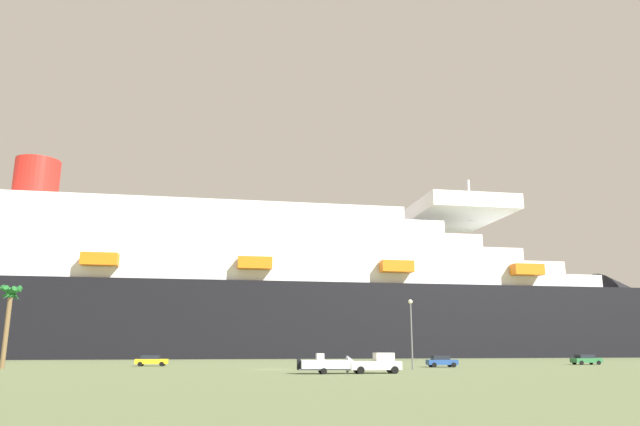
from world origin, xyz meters
name	(u,v)px	position (x,y,z in m)	size (l,w,h in m)	color
ground_plane	(266,363)	(0.00, 30.00, 0.00)	(600.00, 600.00, 0.00)	#66754C
cruise_ship	(188,293)	(-19.56, 73.78, 16.13)	(292.12, 49.70, 53.53)	black
pickup_truck	(377,364)	(11.50, -12.66, 1.04)	(5.68, 2.47, 2.20)	white
small_boat_on_trailer	(331,365)	(6.43, -12.88, 0.96)	(7.40, 2.28, 2.15)	#595960
palm_tree	(10,301)	(-34.98, 5.81, 8.82)	(3.12, 3.01, 11.00)	brown
street_lamp	(411,324)	(17.85, -3.61, 5.63)	(0.56, 0.56, 8.75)	slate
parked_car_green_wagon	(586,359)	(50.82, 13.73, 0.83)	(4.95, 2.48, 1.58)	#2D723F
parked_car_blue_suv	(442,361)	(24.38, 5.23, 0.83)	(4.23, 2.04, 1.58)	#264C99
parked_car_yellow_taxi	(151,360)	(-17.19, 13.91, 0.83)	(4.76, 2.19, 1.58)	yellow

